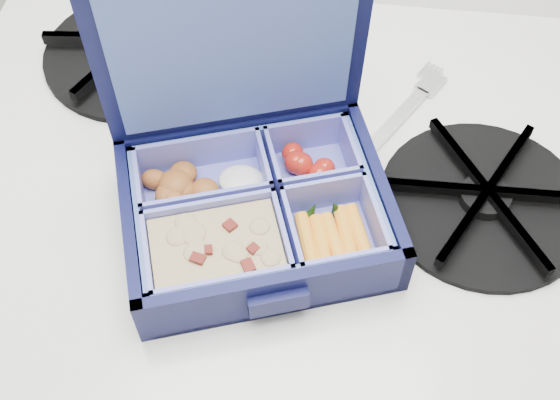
% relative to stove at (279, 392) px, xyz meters
% --- Properties ---
extents(stove, '(0.65, 0.65, 0.97)m').
position_rel_stove_xyz_m(stove, '(0.00, 0.00, 0.00)').
color(stove, white).
rests_on(stove, floor).
extents(bento_box, '(0.25, 0.22, 0.05)m').
position_rel_stove_xyz_m(bento_box, '(-0.01, -0.05, 0.51)').
color(bento_box, '#0B0D35').
rests_on(bento_box, stove).
extents(burner_grate, '(0.18, 0.18, 0.03)m').
position_rel_stove_xyz_m(burner_grate, '(0.18, 0.00, 0.50)').
color(burner_grate, black).
rests_on(burner_grate, stove).
extents(burner_grate_rear, '(0.21, 0.21, 0.02)m').
position_rel_stove_xyz_m(burner_grate_rear, '(-0.16, 0.15, 0.50)').
color(burner_grate_rear, black).
rests_on(burner_grate_rear, stove).
extents(fork, '(0.12, 0.17, 0.01)m').
position_rel_stove_xyz_m(fork, '(0.09, 0.07, 0.49)').
color(fork, silver).
rests_on(fork, stove).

